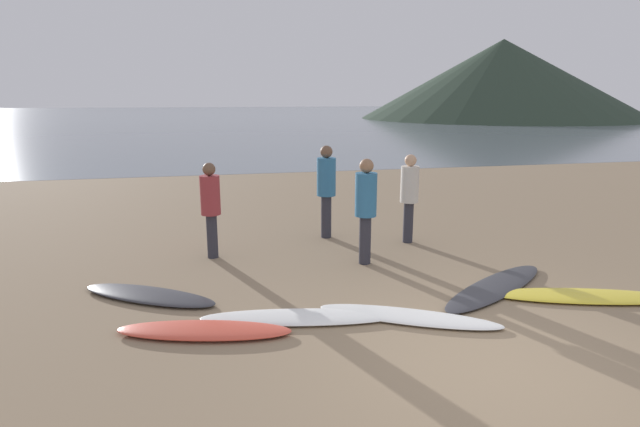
# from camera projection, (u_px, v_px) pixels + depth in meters

# --- Properties ---
(ground_plane) EXTENTS (120.00, 120.00, 0.20)m
(ground_plane) POSITION_uv_depth(u_px,v_px,m) (309.00, 195.00, 14.75)
(ground_plane) COLOR #8C7559
(ground_plane) RESTS_ON ground
(ocean_water) EXTENTS (140.00, 100.00, 0.01)m
(ocean_water) POSITION_uv_depth(u_px,v_px,m) (228.00, 116.00, 65.92)
(ocean_water) COLOR slate
(ocean_water) RESTS_ON ground
(headland_hill) EXTENTS (31.74, 31.74, 8.81)m
(headland_hill) POSITION_uv_depth(u_px,v_px,m) (501.00, 79.00, 59.02)
(headland_hill) COLOR #28382B
(headland_hill) RESTS_ON ground
(surfboard_0) EXTENTS (2.04, 1.56, 0.08)m
(surfboard_0) POSITION_uv_depth(u_px,v_px,m) (149.00, 295.00, 7.04)
(surfboard_0) COLOR #333338
(surfboard_0) RESTS_ON ground
(surfboard_1) EXTENTS (2.11, 1.00, 0.09)m
(surfboard_1) POSITION_uv_depth(u_px,v_px,m) (204.00, 330.00, 5.98)
(surfboard_1) COLOR #D84C38
(surfboard_1) RESTS_ON ground
(surfboard_2) EXTENTS (2.50, 0.95, 0.07)m
(surfboard_2) POSITION_uv_depth(u_px,v_px,m) (300.00, 317.00, 6.36)
(surfboard_2) COLOR white
(surfboard_2) RESTS_ON ground
(surfboard_3) EXTENTS (2.22, 1.49, 0.07)m
(surfboard_3) POSITION_uv_depth(u_px,v_px,m) (409.00, 316.00, 6.37)
(surfboard_3) COLOR white
(surfboard_3) RESTS_ON ground
(surfboard_4) EXTENTS (2.45, 1.87, 0.07)m
(surfboard_4) POSITION_uv_depth(u_px,v_px,m) (496.00, 287.00, 7.36)
(surfboard_4) COLOR #333338
(surfboard_4) RESTS_ON ground
(surfboard_5) EXTENTS (2.65, 1.27, 0.07)m
(surfboard_5) POSITION_uv_depth(u_px,v_px,m) (586.00, 296.00, 7.02)
(surfboard_5) COLOR yellow
(surfboard_5) RESTS_ON ground
(person_0) EXTENTS (0.36, 0.36, 1.78)m
(person_0) POSITION_uv_depth(u_px,v_px,m) (326.00, 184.00, 9.81)
(person_0) COLOR #2D2D38
(person_0) RESTS_ON ground
(person_1) EXTENTS (0.35, 0.35, 1.73)m
(person_1) POSITION_uv_depth(u_px,v_px,m) (366.00, 203.00, 8.27)
(person_1) COLOR #2D2D38
(person_1) RESTS_ON ground
(person_2) EXTENTS (0.33, 0.33, 1.65)m
(person_2) POSITION_uv_depth(u_px,v_px,m) (409.00, 191.00, 9.50)
(person_2) COLOR #2D2D38
(person_2) RESTS_ON ground
(person_3) EXTENTS (0.33, 0.33, 1.62)m
(person_3) POSITION_uv_depth(u_px,v_px,m) (211.00, 203.00, 8.59)
(person_3) COLOR #2D2D38
(person_3) RESTS_ON ground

